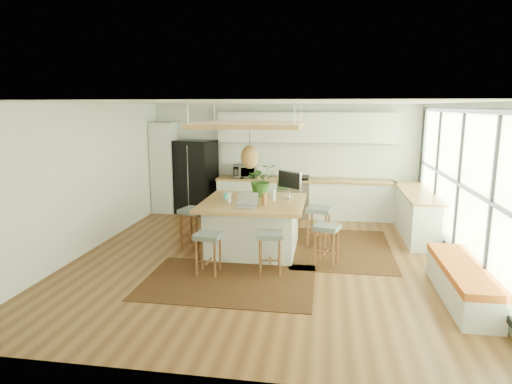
% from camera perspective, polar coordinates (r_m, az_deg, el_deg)
% --- Properties ---
extents(floor, '(7.00, 7.00, 0.00)m').
position_cam_1_polar(floor, '(7.87, 0.87, -8.62)').
color(floor, '#553018').
rests_on(floor, ground).
extents(ceiling, '(7.00, 7.00, 0.00)m').
position_cam_1_polar(ceiling, '(7.41, 0.93, 11.44)').
color(ceiling, white).
rests_on(ceiling, ground).
extents(wall_back, '(6.50, 0.00, 6.50)m').
position_cam_1_polar(wall_back, '(10.97, 3.52, 4.21)').
color(wall_back, silver).
rests_on(wall_back, ground).
extents(wall_front, '(6.50, 0.00, 6.50)m').
position_cam_1_polar(wall_front, '(4.18, -6.00, -7.05)').
color(wall_front, silver).
rests_on(wall_front, ground).
extents(wall_left, '(0.00, 7.00, 7.00)m').
position_cam_1_polar(wall_left, '(8.60, -21.06, 1.62)').
color(wall_left, silver).
rests_on(wall_left, ground).
extents(wall_right, '(0.00, 7.00, 7.00)m').
position_cam_1_polar(wall_right, '(7.77, 25.36, 0.35)').
color(wall_right, silver).
rests_on(wall_right, ground).
extents(window_wall, '(0.10, 6.20, 2.60)m').
position_cam_1_polar(window_wall, '(7.75, 25.18, 0.72)').
color(window_wall, black).
rests_on(window_wall, wall_right).
extents(pantry, '(0.55, 0.60, 2.25)m').
position_cam_1_polar(pantry, '(11.36, -11.66, 3.09)').
color(pantry, silver).
rests_on(pantry, floor).
extents(back_counter_base, '(4.20, 0.60, 0.88)m').
position_cam_1_polar(back_counter_base, '(10.76, 6.21, -0.88)').
color(back_counter_base, silver).
rests_on(back_counter_base, floor).
extents(back_counter_top, '(4.24, 0.64, 0.05)m').
position_cam_1_polar(back_counter_top, '(10.67, 6.26, 1.53)').
color(back_counter_top, '#976535').
rests_on(back_counter_top, back_counter_base).
extents(backsplash, '(4.20, 0.02, 0.80)m').
position_cam_1_polar(backsplash, '(10.91, 6.39, 4.12)').
color(backsplash, white).
rests_on(backsplash, wall_back).
extents(upper_cabinets, '(4.20, 0.34, 0.70)m').
position_cam_1_polar(upper_cabinets, '(10.68, 6.44, 8.28)').
color(upper_cabinets, silver).
rests_on(upper_cabinets, wall_back).
extents(range, '(0.76, 0.62, 1.00)m').
position_cam_1_polar(range, '(10.76, 4.89, -0.53)').
color(range, '#A5A5AA').
rests_on(range, floor).
extents(right_counter_base, '(0.60, 2.50, 0.88)m').
position_cam_1_polar(right_counter_base, '(9.78, 19.92, -2.70)').
color(right_counter_base, silver).
rests_on(right_counter_base, floor).
extents(right_counter_top, '(0.64, 2.54, 0.05)m').
position_cam_1_polar(right_counter_top, '(9.68, 20.10, -0.05)').
color(right_counter_top, '#976535').
rests_on(right_counter_top, right_counter_base).
extents(window_bench, '(0.52, 2.00, 0.50)m').
position_cam_1_polar(window_bench, '(6.86, 24.94, -10.50)').
color(window_bench, silver).
rests_on(window_bench, floor).
extents(ceiling_panel, '(1.86, 1.86, 0.80)m').
position_cam_1_polar(ceiling_panel, '(7.88, -0.84, 6.68)').
color(ceiling_panel, '#976535').
rests_on(ceiling_panel, ceiling).
extents(rug_near, '(2.60, 1.80, 0.01)m').
position_cam_1_polar(rug_near, '(6.91, -3.57, -11.45)').
color(rug_near, black).
rests_on(rug_near, floor).
extents(rug_right, '(1.80, 2.60, 0.01)m').
position_cam_1_polar(rug_right, '(8.58, 11.01, -7.13)').
color(rug_right, black).
rests_on(rug_right, floor).
extents(fridge, '(1.05, 0.91, 1.82)m').
position_cam_1_polar(fridge, '(11.12, -7.73, 2.01)').
color(fridge, black).
rests_on(fridge, floor).
extents(island, '(1.85, 1.85, 0.93)m').
position_cam_1_polar(island, '(8.22, -0.33, -4.37)').
color(island, '#976535').
rests_on(island, floor).
extents(stool_near_left, '(0.41, 0.41, 0.67)m').
position_cam_1_polar(stool_near_left, '(7.13, -6.17, -7.78)').
color(stool_near_left, '#4E5557').
rests_on(stool_near_left, floor).
extents(stool_near_right, '(0.45, 0.45, 0.68)m').
position_cam_1_polar(stool_near_right, '(7.14, 1.82, -7.70)').
color(stool_near_right, '#4E5557').
rests_on(stool_near_right, floor).
extents(stool_right_front, '(0.50, 0.50, 0.69)m').
position_cam_1_polar(stool_right_front, '(7.61, 9.03, -6.65)').
color(stool_right_front, '#4E5557').
rests_on(stool_right_front, floor).
extents(stool_right_back, '(0.52, 0.52, 0.75)m').
position_cam_1_polar(stool_right_back, '(8.60, 8.06, -4.54)').
color(stool_right_back, '#4E5557').
rests_on(stool_right_back, floor).
extents(stool_left_side, '(0.55, 0.55, 0.76)m').
position_cam_1_polar(stool_left_side, '(8.47, -7.98, -4.77)').
color(stool_left_side, '#4E5557').
rests_on(stool_left_side, floor).
extents(laptop, '(0.37, 0.39, 0.27)m').
position_cam_1_polar(laptop, '(7.56, -1.23, -1.17)').
color(laptop, '#A5A5AA').
rests_on(laptop, island).
extents(monitor, '(0.58, 0.50, 0.53)m').
position_cam_1_polar(monitor, '(8.39, 4.31, 1.00)').
color(monitor, '#A5A5AA').
rests_on(monitor, island).
extents(microwave, '(0.62, 0.43, 0.38)m').
position_cam_1_polar(microwave, '(10.79, -1.47, 2.84)').
color(microwave, '#A5A5AA').
rests_on(microwave, back_counter_top).
extents(island_plant, '(0.80, 0.83, 0.50)m').
position_cam_1_polar(island_plant, '(8.52, 0.71, 1.10)').
color(island_plant, '#1E4C19').
rests_on(island_plant, island).
extents(island_bowl, '(0.22, 0.22, 0.05)m').
position_cam_1_polar(island_bowl, '(8.67, -3.61, -0.26)').
color(island_bowl, white).
rests_on(island_bowl, island).
extents(island_bottle_0, '(0.07, 0.07, 0.19)m').
position_cam_1_polar(island_bottle_0, '(8.29, -3.98, -0.28)').
color(island_bottle_0, '#36C9D9').
rests_on(island_bottle_0, island).
extents(island_bottle_1, '(0.07, 0.07, 0.19)m').
position_cam_1_polar(island_bottle_1, '(8.02, -3.34, -0.66)').
color(island_bottle_1, white).
rests_on(island_bottle_1, island).
extents(island_bottle_2, '(0.07, 0.07, 0.19)m').
position_cam_1_polar(island_bottle_2, '(7.76, 1.12, -1.04)').
color(island_bottle_2, '#995A33').
rests_on(island_bottle_2, island).
extents(island_bottle_3, '(0.07, 0.07, 0.19)m').
position_cam_1_polar(island_bottle_3, '(8.09, 2.17, -0.55)').
color(island_bottle_3, white).
rests_on(island_bottle_3, island).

